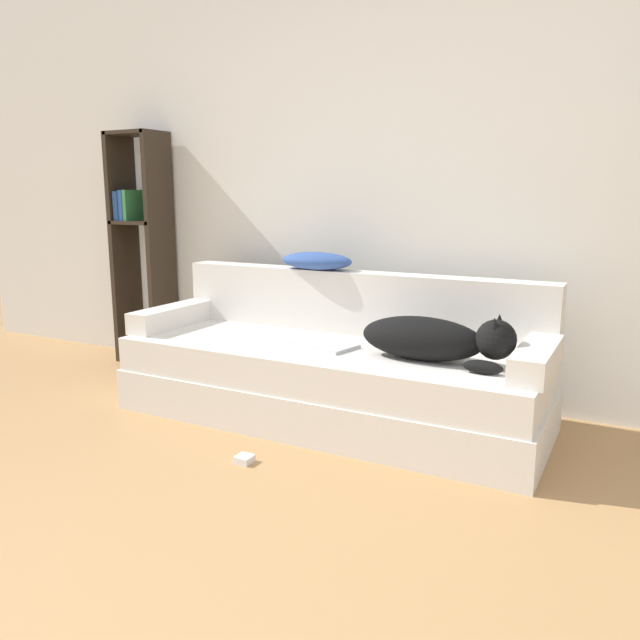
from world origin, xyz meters
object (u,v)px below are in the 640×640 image
at_px(couch, 329,383).
at_px(bookshelf, 141,237).
at_px(dog, 436,339).
at_px(power_adapter, 244,459).
at_px(laptop, 324,345).
at_px(throw_pillow, 316,261).

xyz_separation_m(couch, bookshelf, (-1.68, 0.45, 0.68)).
height_order(dog, power_adapter, dog).
bearing_deg(laptop, power_adapter, -84.00).
xyz_separation_m(couch, dog, (0.58, -0.05, 0.31)).
xyz_separation_m(throw_pillow, power_adapter, (0.16, -0.97, -0.78)).
distance_m(dog, power_adapter, 1.03).
bearing_deg(bookshelf, couch, -15.04).
bearing_deg(bookshelf, power_adapter, -34.73).
bearing_deg(power_adapter, throw_pillow, 99.21).
distance_m(laptop, bookshelf, 1.81).
height_order(laptop, throw_pillow, throw_pillow).
distance_m(throw_pillow, power_adapter, 1.25).
bearing_deg(dog, couch, 175.12).
distance_m(laptop, throw_pillow, 0.57).
height_order(dog, bookshelf, bookshelf).
xyz_separation_m(dog, power_adapter, (-0.66, -0.61, -0.49)).
bearing_deg(bookshelf, laptop, -16.33).
height_order(couch, power_adapter, couch).
distance_m(couch, laptop, 0.22).
bearing_deg(couch, dog, -4.88).
relative_size(dog, power_adapter, 9.94).
distance_m(couch, power_adapter, 0.69).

